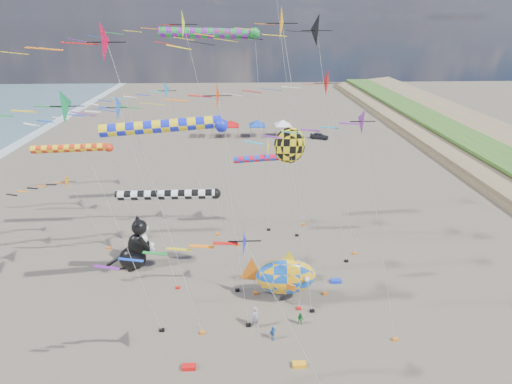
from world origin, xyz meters
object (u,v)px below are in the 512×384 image
object	(u,v)px
cat_inflatable	(134,243)
child_blue	(273,333)
person_adult	(256,317)
fish_inflatable	(285,276)
parked_car	(319,136)
child_green	(300,319)

from	to	relation	value
cat_inflatable	child_blue	world-z (taller)	cat_inflatable
person_adult	child_blue	distance (m)	1.78
fish_inflatable	cat_inflatable	bearing A→B (deg)	157.05
cat_inflatable	fish_inflatable	size ratio (longest dim) A/B	0.79
cat_inflatable	person_adult	size ratio (longest dim) A/B	2.78
person_adult	cat_inflatable	bearing A→B (deg)	107.75
fish_inflatable	person_adult	size ratio (longest dim) A/B	3.53
fish_inflatable	child_blue	size ratio (longest dim) A/B	5.57
parked_car	child_blue	bearing A→B (deg)	-171.70
parked_car	fish_inflatable	bearing A→B (deg)	-171.43
child_blue	child_green	bearing A→B (deg)	-5.29
person_adult	parked_car	bearing A→B (deg)	39.86
person_adult	parked_car	size ratio (longest dim) A/B	0.52
child_green	child_blue	distance (m)	2.60
cat_inflatable	parked_car	xyz separation A→B (m)	(25.04, 41.55, -1.94)
person_adult	child_blue	size ratio (longest dim) A/B	1.58
child_green	parked_car	distance (m)	51.07
child_green	cat_inflatable	bearing A→B (deg)	167.81
child_green	child_blue	size ratio (longest dim) A/B	0.93
person_adult	fish_inflatable	bearing A→B (deg)	14.79
child_green	person_adult	bearing A→B (deg)	-160.20
child_blue	parked_car	world-z (taller)	parked_car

